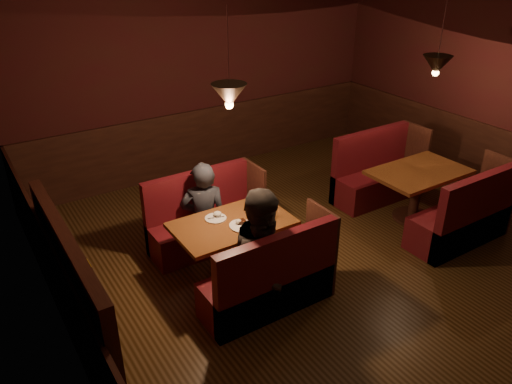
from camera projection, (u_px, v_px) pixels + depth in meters
room at (342, 193)px, 5.06m from camera, size 6.02×7.02×2.92m
main_table at (234, 234)px, 5.37m from camera, size 1.26×0.76×0.88m
main_bench_far at (205, 223)px, 6.01m from camera, size 1.38×0.49×0.94m
main_bench_near at (272, 285)px, 4.94m from camera, size 1.38×0.49×0.94m
second_table at (417, 183)px, 6.49m from camera, size 1.25×0.80×0.70m
second_bench_far at (376, 177)px, 7.15m from camera, size 1.38×0.51×0.98m
second_bench_near at (465, 221)px, 6.04m from camera, size 1.38×0.51×0.98m
diner_a at (203, 195)px, 5.70m from camera, size 0.64×0.55×1.50m
diner_b at (265, 235)px, 4.78m from camera, size 0.94×0.82×1.65m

